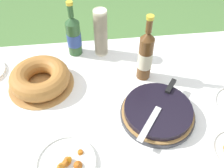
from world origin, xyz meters
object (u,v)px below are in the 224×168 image
(berry_tart, at_px, (158,112))
(cider_bottle_amber, at_px, (145,56))
(serving_knife, at_px, (161,102))
(cider_bottle_green, at_px, (74,35))
(bundt_cake, at_px, (40,78))
(snack_plate_far, at_px, (67,163))
(cup_stack, at_px, (101,33))

(berry_tart, xyz_separation_m, cider_bottle_amber, (-0.01, 0.25, 0.11))
(cider_bottle_amber, bearing_deg, serving_knife, -82.91)
(serving_knife, height_order, cider_bottle_green, cider_bottle_green)
(cider_bottle_green, bearing_deg, bundt_cake, -126.29)
(snack_plate_far, bearing_deg, cider_bottle_amber, 48.71)
(berry_tart, xyz_separation_m, snack_plate_far, (-0.40, -0.18, -0.02))
(cider_bottle_green, xyz_separation_m, cider_bottle_amber, (0.34, -0.23, 0.02))
(bundt_cake, bearing_deg, snack_plate_far, -73.77)
(cider_bottle_green, bearing_deg, snack_plate_far, -93.95)
(bundt_cake, bearing_deg, cup_stack, 34.35)
(cup_stack, relative_size, cider_bottle_amber, 0.76)
(cup_stack, height_order, cider_bottle_green, cider_bottle_green)
(serving_knife, height_order, cider_bottle_amber, cider_bottle_amber)
(cup_stack, bearing_deg, serving_knife, -63.25)
(cup_stack, bearing_deg, cider_bottle_amber, -47.46)
(cider_bottle_green, bearing_deg, serving_knife, -51.58)
(cider_bottle_amber, bearing_deg, cup_stack, 132.54)
(bundt_cake, distance_m, cup_stack, 0.39)
(bundt_cake, xyz_separation_m, cup_stack, (0.32, 0.22, 0.09))
(cup_stack, bearing_deg, berry_tart, -66.20)
(serving_knife, xyz_separation_m, cider_bottle_green, (-0.37, 0.46, 0.05))
(bundt_cake, bearing_deg, cider_bottle_green, 53.71)
(berry_tart, height_order, bundt_cake, bundt_cake)
(cider_bottle_green, height_order, snack_plate_far, cider_bottle_green)
(berry_tart, relative_size, snack_plate_far, 1.40)
(bundt_cake, distance_m, snack_plate_far, 0.45)
(cup_stack, distance_m, snack_plate_far, 0.69)
(berry_tart, height_order, serving_knife, serving_knife)
(cider_bottle_amber, bearing_deg, bundt_cake, -179.58)
(serving_knife, distance_m, cider_bottle_green, 0.59)
(cider_bottle_green, bearing_deg, berry_tart, -54.29)
(serving_knife, xyz_separation_m, cup_stack, (-0.22, 0.44, 0.07))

